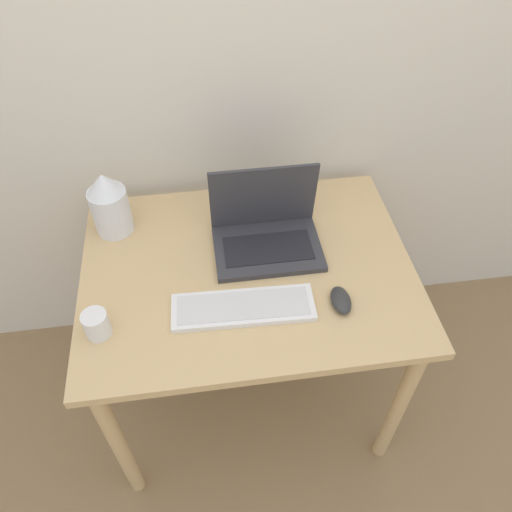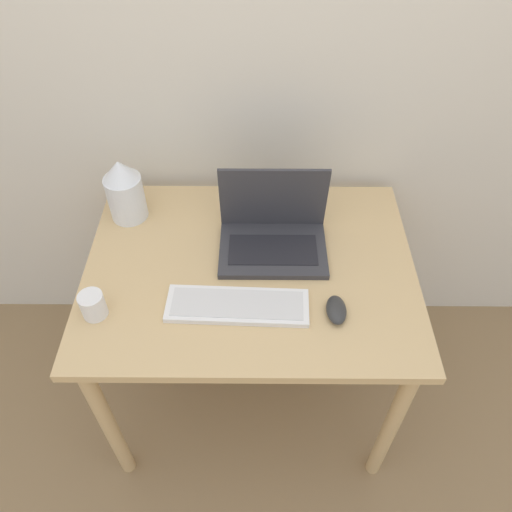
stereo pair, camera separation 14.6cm
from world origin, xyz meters
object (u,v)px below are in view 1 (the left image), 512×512
Objects in this scene: mp3_player at (256,272)px; mug at (96,324)px; keyboard at (243,307)px; mouse at (341,300)px; vase at (109,203)px; laptop at (266,230)px.

mug is (-0.47, -0.16, 0.04)m from mp3_player.
keyboard is 0.15m from mp3_player.
mug is (-0.41, -0.02, 0.03)m from keyboard.
mouse is at bearing -3.90° from keyboard.
mug is at bearing -176.60° from keyboard.
keyboard is 0.56m from vase.
mouse is 1.83× the size of mp3_player.
mouse is at bearing 0.40° from mug.
laptop reaches higher than mouse.
mp3_player is (0.06, 0.13, -0.01)m from keyboard.
mug is (-0.51, -0.29, -0.02)m from laptop.
mp3_player is at bearing -30.85° from vase.
mp3_player is 0.49m from mug.
keyboard is at bearing -46.04° from vase.
mug is at bearing -150.87° from laptop.
vase reaches higher than mouse.
vase reaches higher than keyboard.
vase is (-0.49, 0.14, 0.06)m from laptop.
mouse is at bearing -31.99° from vase.
keyboard is at bearing 176.10° from mouse.
keyboard is at bearing -112.11° from laptop.
laptop is 1.50× the size of vase.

